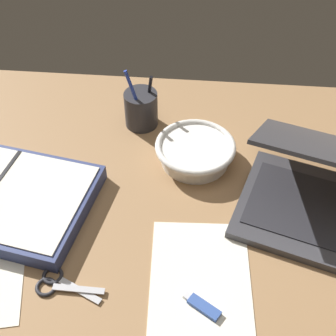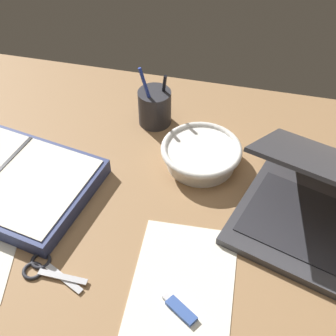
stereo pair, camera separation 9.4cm
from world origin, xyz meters
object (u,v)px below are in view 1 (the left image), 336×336
laptop (321,191)px  pen_cup (141,109)px  bowl (195,151)px  scissors (56,283)px

laptop → pen_cup: laptop is taller
bowl → pen_cup: 18.12cm
laptop → pen_cup: bearing=166.6°
pen_cup → scissors: 47.03cm
laptop → scissors: size_ratio=3.00×
laptop → bowl: 28.21cm
bowl → pen_cup: size_ratio=1.12×
laptop → bowl: (-25.59, 11.65, -2.27)cm
laptop → bowl: bearing=173.0°
bowl → pen_cup: (-13.63, 11.81, 1.73)cm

